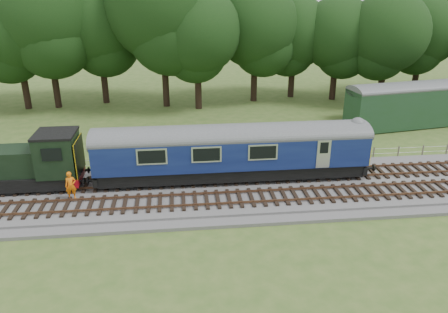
{
  "coord_description": "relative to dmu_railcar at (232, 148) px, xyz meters",
  "views": [
    {
      "loc": [
        -2.88,
        -25.39,
        12.97
      ],
      "look_at": [
        0.02,
        1.4,
        2.0
      ],
      "focal_mm": 35.0,
      "sensor_mm": 36.0,
      "label": 1
    }
  ],
  "objects": [
    {
      "name": "dmu_railcar",
      "position": [
        0.0,
        0.0,
        0.0
      ],
      "size": [
        18.05,
        2.86,
        3.88
      ],
      "color": "black",
      "rests_on": "ground"
    },
    {
      "name": "shunter_loco",
      "position": [
        -13.93,
        0.0,
        -0.63
      ],
      "size": [
        8.92,
        2.6,
        3.38
      ],
      "color": "black",
      "rests_on": "ground"
    },
    {
      "name": "fence",
      "position": [
        -0.56,
        3.1,
        -2.61
      ],
      "size": [
        64.0,
        0.12,
        1.0
      ],
      "primitive_type": null,
      "color": "#6B6054",
      "rests_on": "ground"
    },
    {
      "name": "ballast",
      "position": [
        -0.56,
        -1.4,
        -2.43
      ],
      "size": [
        70.0,
        7.0,
        0.35
      ],
      "primitive_type": "cube",
      "color": "#4C4C4F",
      "rests_on": "ground"
    },
    {
      "name": "ground",
      "position": [
        -0.56,
        -1.4,
        -2.61
      ],
      "size": [
        120.0,
        120.0,
        0.0
      ],
      "primitive_type": "plane",
      "color": "#3A5920",
      "rests_on": "ground"
    },
    {
      "name": "worker",
      "position": [
        -10.2,
        -1.86,
        -1.36
      ],
      "size": [
        0.74,
        0.57,
        1.8
      ],
      "primitive_type": "imported",
      "rotation": [
        0.0,
        0.0,
        0.23
      ],
      "color": "orange",
      "rests_on": "ballast"
    },
    {
      "name": "track_north",
      "position": [
        -0.56,
        -0.0,
        -2.19
      ],
      "size": [
        67.2,
        2.4,
        0.21
      ],
      "color": "black",
      "rests_on": "ballast"
    },
    {
      "name": "tree_line",
      "position": [
        -0.56,
        20.6,
        -2.61
      ],
      "size": [
        70.0,
        8.0,
        18.0
      ],
      "primitive_type": null,
      "color": "black",
      "rests_on": "ground"
    },
    {
      "name": "track_south",
      "position": [
        -0.56,
        -3.0,
        -2.19
      ],
      "size": [
        67.2,
        2.4,
        0.21
      ],
      "color": "black",
      "rests_on": "ballast"
    },
    {
      "name": "shed",
      "position": [
        15.05,
        12.32,
        -1.11
      ],
      "size": [
        3.96,
        3.96,
        2.95
      ],
      "rotation": [
        0.0,
        0.0,
        0.1
      ],
      "color": "#1B3B1E",
      "rests_on": "ground"
    },
    {
      "name": "parked_coach",
      "position": [
        20.06,
        10.9,
        -0.27
      ],
      "size": [
        16.51,
        5.39,
        4.16
      ],
      "rotation": [
        0.0,
        0.0,
        0.16
      ],
      "color": "#1B3B1E",
      "rests_on": "ground"
    }
  ]
}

